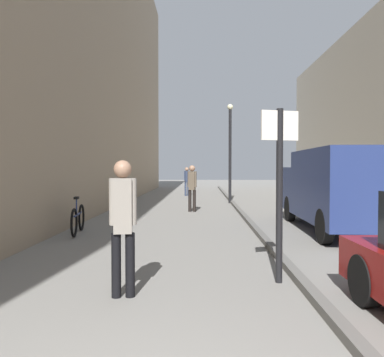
{
  "coord_description": "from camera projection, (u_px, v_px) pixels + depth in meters",
  "views": [
    {
      "loc": [
        0.12,
        -1.43,
        1.73
      ],
      "look_at": [
        -0.22,
        12.13,
        1.34
      ],
      "focal_mm": 36.33,
      "sensor_mm": 36.0,
      "label": 1
    }
  ],
  "objects": [
    {
      "name": "pedestrian_main_foreground",
      "position": [
        123.0,
        218.0,
        5.14
      ],
      "size": [
        0.36,
        0.24,
        1.82
      ],
      "rotation": [
        0.0,
        0.0,
        0.14
      ],
      "color": "black",
      "rests_on": "ground_plane"
    },
    {
      "name": "pedestrian_mid_block",
      "position": [
        192.0,
        185.0,
        15.07
      ],
      "size": [
        0.35,
        0.25,
        1.81
      ],
      "rotation": [
        0.0,
        0.0,
        -0.24
      ],
      "color": "black",
      "rests_on": "ground_plane"
    },
    {
      "name": "pedestrian_far_crossing",
      "position": [
        187.0,
        179.0,
        23.51
      ],
      "size": [
        0.33,
        0.26,
        1.73
      ],
      "rotation": [
        0.0,
        0.0,
        0.36
      ],
      "color": "#2D3851",
      "rests_on": "ground_plane"
    },
    {
      "name": "delivery_van",
      "position": [
        339.0,
        187.0,
        10.49
      ],
      "size": [
        2.15,
        5.44,
        2.19
      ],
      "rotation": [
        0.0,
        0.0,
        -0.02
      ],
      "color": "navy",
      "rests_on": "ground_plane"
    },
    {
      "name": "kerb_strip",
      "position": [
        244.0,
        215.0,
        13.43
      ],
      "size": [
        0.16,
        40.0,
        0.12
      ],
      "primitive_type": "cube",
      "color": "#615F5B",
      "rests_on": "ground_plane"
    },
    {
      "name": "building_facade_left",
      "position": [
        50.0,
        4.0,
        13.39
      ],
      "size": [
        3.06,
        40.0,
        14.71
      ],
      "primitive_type": "cube",
      "color": "gray",
      "rests_on": "ground_plane"
    },
    {
      "name": "ground_plane",
      "position": [
        198.0,
        217.0,
        13.47
      ],
      "size": [
        80.0,
        80.0,
        0.0
      ],
      "primitive_type": "plane",
      "color": "gray"
    },
    {
      "name": "bicycle_leaning",
      "position": [
        78.0,
        219.0,
        10.07
      ],
      "size": [
        0.3,
        1.76,
        0.98
      ],
      "rotation": [
        0.0,
        0.0,
        0.14
      ],
      "color": "black",
      "rests_on": "ground_plane"
    },
    {
      "name": "lamp_post",
      "position": [
        230.0,
        147.0,
        18.64
      ],
      "size": [
        0.28,
        0.28,
        4.76
      ],
      "color": "black",
      "rests_on": "ground_plane"
    },
    {
      "name": "street_sign_post",
      "position": [
        279.0,
        180.0,
        5.78
      ],
      "size": [
        0.58,
        0.21,
        2.6
      ],
      "rotation": [
        0.0,
        0.0,
        3.44
      ],
      "color": "black",
      "rests_on": "ground_plane"
    }
  ]
}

